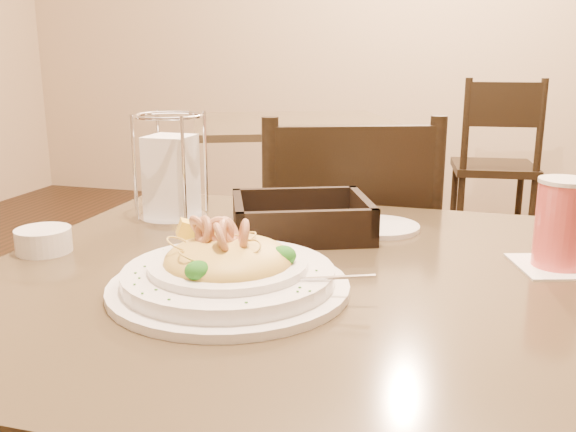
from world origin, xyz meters
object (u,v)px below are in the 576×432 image
(butter_ramekin, at_px, (44,240))
(background_table, at_px, (294,172))
(dining_chair_far, at_px, (496,161))
(bread_basket, at_px, (301,222))
(drink_glass, at_px, (561,224))
(dining_chair_near, at_px, (342,287))
(main_table, at_px, (284,415))
(napkin_caddy, at_px, (171,174))
(side_plate, at_px, (379,227))
(pasta_bowl, at_px, (228,270))

(butter_ramekin, bearing_deg, background_table, 93.94)
(dining_chair_far, bearing_deg, bread_basket, 73.76)
(drink_glass, bearing_deg, dining_chair_near, 131.43)
(drink_glass, bearing_deg, background_table, 116.70)
(main_table, distance_m, dining_chair_near, 0.61)
(dining_chair_near, relative_size, dining_chair_far, 1.00)
(drink_glass, bearing_deg, bread_basket, 171.27)
(background_table, height_order, napkin_caddy, napkin_caddy)
(bread_basket, xyz_separation_m, butter_ramekin, (-0.37, -0.21, -0.00))
(napkin_caddy, bearing_deg, dining_chair_far, 74.57)
(dining_chair_far, height_order, side_plate, dining_chair_far)
(side_plate, bearing_deg, drink_glass, -25.14)
(bread_basket, bearing_deg, main_table, -82.15)
(dining_chair_near, distance_m, bread_basket, 0.50)
(dining_chair_near, bearing_deg, bread_basket, 70.55)
(background_table, height_order, bread_basket, bread_basket)
(background_table, relative_size, dining_chair_far, 1.28)
(drink_glass, bearing_deg, dining_chair_far, 90.21)
(background_table, bearing_deg, bread_basket, -73.97)
(background_table, distance_m, side_plate, 1.84)
(main_table, relative_size, background_table, 0.76)
(napkin_caddy, relative_size, side_plate, 1.41)
(bread_basket, xyz_separation_m, side_plate, (0.13, 0.07, -0.02))
(background_table, relative_size, bread_basket, 4.10)
(dining_chair_near, xyz_separation_m, dining_chair_far, (0.41, 2.05, 0.00))
(background_table, distance_m, dining_chair_near, 1.45)
(drink_glass, relative_size, bread_basket, 0.52)
(napkin_caddy, bearing_deg, side_plate, 5.19)
(pasta_bowl, bearing_deg, drink_glass, 27.66)
(main_table, xyz_separation_m, dining_chair_far, (0.38, 2.66, -0.02))
(background_table, bearing_deg, main_table, -74.77)
(butter_ramekin, bearing_deg, dining_chair_near, 59.51)
(drink_glass, bearing_deg, pasta_bowl, -152.34)
(dining_chair_near, distance_m, side_plate, 0.45)
(dining_chair_near, relative_size, bread_basket, 3.21)
(drink_glass, bearing_deg, butter_ramekin, -169.30)
(drink_glass, height_order, bread_basket, drink_glass)
(dining_chair_near, bearing_deg, side_plate, 91.22)
(background_table, xyz_separation_m, butter_ramekin, (0.14, -1.99, 0.26))
(background_table, xyz_separation_m, side_plate, (0.64, -1.70, 0.24))
(background_table, bearing_deg, dining_chair_near, -69.67)
(dining_chair_far, relative_size, butter_ramekin, 10.54)
(bread_basket, relative_size, napkin_caddy, 1.42)
(butter_ramekin, bearing_deg, bread_basket, 29.69)
(dining_chair_far, height_order, napkin_caddy, napkin_caddy)
(main_table, height_order, drink_glass, drink_glass)
(pasta_bowl, relative_size, drink_glass, 2.41)
(napkin_caddy, xyz_separation_m, side_plate, (0.39, 0.04, -0.08))
(background_table, xyz_separation_m, dining_chair_near, (0.50, -1.36, -0.02))
(dining_chair_far, bearing_deg, main_table, 75.02)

